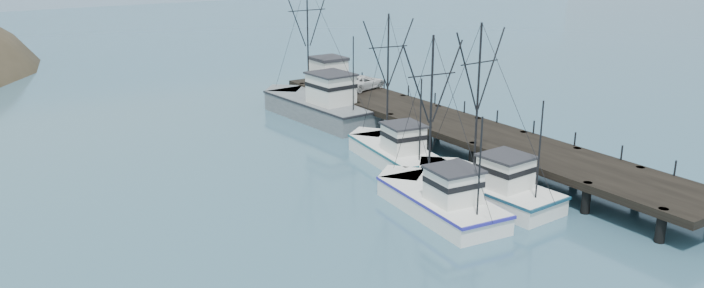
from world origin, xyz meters
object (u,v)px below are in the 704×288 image
pier (454,126)px  pier_shed (329,71)px  work_vessel (318,105)px  pickup_truck (363,82)px  trawler_far (393,151)px  trawler_mid (437,199)px  trawler_near (485,186)px

pier → pier_shed: size_ratio=13.75×
work_vessel → pickup_truck: (5.53, 0.66, 1.45)m
trawler_far → pickup_truck: bearing=63.4°
pier_shed → work_vessel: bearing=-131.8°
pickup_truck → work_vessel: bearing=82.0°
pier → trawler_far: bearing=-176.3°
pier → pier_shed: pier_shed is taller
trawler_far → work_vessel: bearing=82.5°
trawler_mid → trawler_far: trawler_far is taller
trawler_near → pickup_truck: 25.12m
pier → trawler_far: size_ratio=3.90×
pier → pickup_truck: (1.05, 14.37, 0.99)m
trawler_near → trawler_mid: (-4.11, -0.09, -0.00)m
pier → trawler_near: trawler_near is taller
trawler_far → pier_shed: 19.44m
trawler_mid → pickup_truck: bearing=65.4°
work_vessel → pickup_truck: 5.75m
trawler_near → pickup_truck: bearing=73.9°
trawler_far → work_vessel: (1.87, 14.12, 0.41)m
trawler_near → work_vessel: (1.40, 23.41, 0.41)m
pier → work_vessel: 14.43m
trawler_near → trawler_far: trawler_near is taller
work_vessel → pier_shed: bearing=48.2°
pickup_truck → trawler_far: bearing=138.7°
trawler_near → pier: bearing=58.8°
trawler_near → work_vessel: size_ratio=0.75×
trawler_mid → work_vessel: size_ratio=0.73×
trawler_mid → trawler_near: bearing=1.2°
trawler_far → trawler_near: bearing=-87.1°
trawler_near → work_vessel: bearing=86.6°
trawler_near → trawler_far: 9.31m
trawler_near → pickup_truck: (6.93, 24.07, 1.86)m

